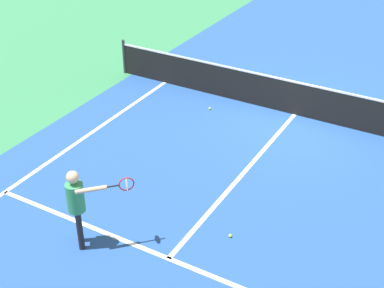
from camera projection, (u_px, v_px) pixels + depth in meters
The scene contains 9 objects.
ground_plane at pixel (295, 115), 14.74m from camera, with size 60.00×60.00×0.00m, color #337F51.
court_surface_inbounds at pixel (295, 115), 14.74m from camera, with size 10.62×24.40×0.00m, color #234C93.
line_sideline_left at pixel (20, 181), 12.07m from camera, with size 0.10×11.89×0.01m, color white.
line_service_near at pixel (169, 259), 9.98m from camera, with size 8.22×0.10×0.01m, color white.
line_center_service at pixel (244, 173), 12.36m from camera, with size 0.10×6.40×0.01m, color white.
net at pixel (296, 98), 14.48m from camera, with size 11.23×0.09×1.07m.
player_near at pixel (77, 201), 9.79m from camera, with size 1.02×0.79×1.64m.
tennis_ball_near_net at pixel (210, 109), 14.96m from camera, with size 0.07×0.07×0.07m, color #CCE033.
tennis_ball_mid_court at pixel (230, 236), 10.47m from camera, with size 0.07×0.07×0.07m, color #CCE033.
Camera 1 is at (4.08, -12.67, 6.95)m, focal length 51.51 mm.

